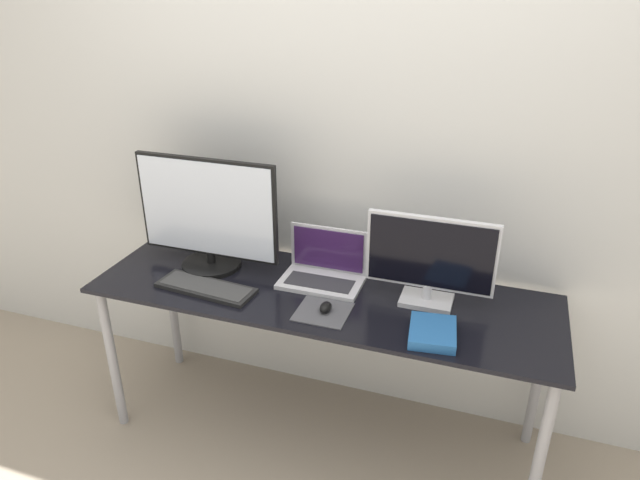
% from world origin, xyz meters
% --- Properties ---
extents(ground_plane, '(12.00, 12.00, 0.00)m').
position_xyz_m(ground_plane, '(0.00, 0.00, 0.00)').
color(ground_plane, gray).
extents(wall_back, '(7.00, 0.05, 2.50)m').
position_xyz_m(wall_back, '(0.00, 0.66, 1.25)').
color(wall_back, silver).
rests_on(wall_back, ground_plane).
extents(desk, '(1.90, 0.59, 0.74)m').
position_xyz_m(desk, '(0.00, 0.30, 0.65)').
color(desk, black).
rests_on(desk, ground_plane).
extents(monitor_left, '(0.64, 0.26, 0.49)m').
position_xyz_m(monitor_left, '(-0.53, 0.36, 0.98)').
color(monitor_left, black).
rests_on(monitor_left, desk).
extents(monitor_right, '(0.49, 0.14, 0.36)m').
position_xyz_m(monitor_right, '(0.42, 0.36, 0.93)').
color(monitor_right, silver).
rests_on(monitor_right, desk).
extents(laptop, '(0.34, 0.21, 0.22)m').
position_xyz_m(laptop, '(-0.02, 0.40, 0.79)').
color(laptop, silver).
rests_on(laptop, desk).
extents(keyboard, '(0.43, 0.18, 0.02)m').
position_xyz_m(keyboard, '(-0.45, 0.16, 0.75)').
color(keyboard, black).
rests_on(keyboard, desk).
extents(mousepad, '(0.20, 0.19, 0.00)m').
position_xyz_m(mousepad, '(0.06, 0.15, 0.74)').
color(mousepad, '#47474C').
rests_on(mousepad, desk).
extents(mouse, '(0.04, 0.07, 0.03)m').
position_xyz_m(mouse, '(0.07, 0.16, 0.76)').
color(mouse, black).
rests_on(mouse, mousepad).
extents(book, '(0.19, 0.22, 0.04)m').
position_xyz_m(book, '(0.48, 0.13, 0.76)').
color(book, '#235B9E').
rests_on(book, desk).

